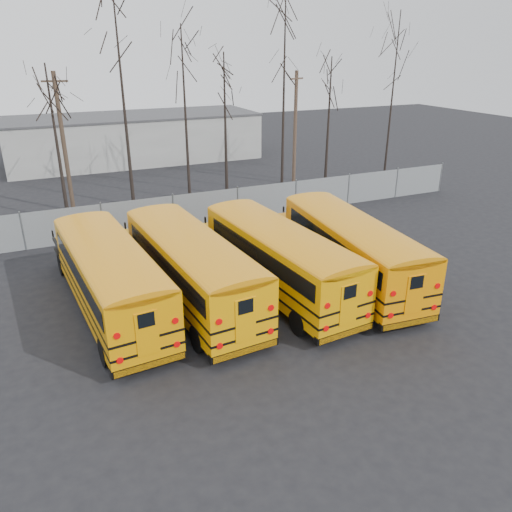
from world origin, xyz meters
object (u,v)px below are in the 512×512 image
utility_pole_right (295,128)px  bus_b (189,262)px  bus_a (108,272)px  bus_d (349,244)px  utility_pole_left (64,143)px  bus_c (276,253)px

utility_pole_right → bus_b: bearing=-155.3°
bus_a → bus_d: bus_d is taller
bus_a → bus_d: 10.26m
bus_d → utility_pole_left: (-10.24, 15.95, 2.59)m
bus_a → bus_b: (3.11, -0.44, 0.04)m
bus_d → bus_b: bearing=177.9°
bus_a → bus_b: size_ratio=0.98×
bus_a → bus_b: bearing=-12.8°
bus_b → utility_pole_left: size_ratio=1.31×
bus_c → utility_pole_left: (-6.84, 15.61, 2.60)m
bus_b → utility_pole_right: (13.03, 15.26, 2.43)m
bus_a → bus_d: (10.18, -1.32, 0.01)m
bus_b → bus_d: bus_b is taller
bus_d → utility_pole_right: 17.39m
utility_pole_right → bus_c: bearing=-145.5°
bus_b → bus_d: size_ratio=1.01×
bus_a → utility_pole_right: bearing=37.8°
bus_d → utility_pole_left: 19.13m
bus_b → utility_pole_left: bearing=97.5°
bus_c → bus_b: bearing=166.8°
bus_b → bus_c: (3.66, -0.54, -0.03)m
bus_c → utility_pole_left: utility_pole_left is taller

